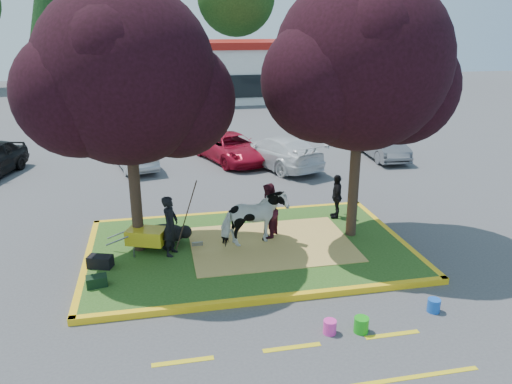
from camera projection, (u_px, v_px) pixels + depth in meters
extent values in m
plane|color=#424244|center=(249.00, 251.00, 13.10)|extent=(90.00, 90.00, 0.00)
cube|color=#254C17|center=(249.00, 249.00, 13.08)|extent=(8.00, 5.00, 0.15)
cube|color=yellow|center=(272.00, 299.00, 10.68)|extent=(8.30, 0.16, 0.15)
cube|color=yellow|center=(233.00, 214.00, 15.47)|extent=(8.30, 0.16, 0.15)
cube|color=yellow|center=(87.00, 263.00, 12.30)|extent=(0.16, 5.30, 0.15)
cube|color=yellow|center=(393.00, 236.00, 13.86)|extent=(0.16, 5.30, 0.15)
cube|color=#E6BD5E|center=(271.00, 244.00, 13.17)|extent=(4.20, 3.00, 0.01)
cylinder|color=black|center=(135.00, 184.00, 12.32)|extent=(0.28, 0.28, 3.53)
sphere|color=black|center=(126.00, 75.00, 11.47)|extent=(4.20, 4.20, 4.20)
sphere|color=black|center=(177.00, 99.00, 12.08)|extent=(2.86, 2.86, 2.86)
sphere|color=black|center=(78.00, 94.00, 11.12)|extent=(2.86, 2.86, 2.86)
cylinder|color=black|center=(355.00, 170.00, 13.20)|extent=(0.28, 0.28, 3.70)
sphere|color=black|center=(362.00, 62.00, 12.31)|extent=(4.40, 4.40, 4.40)
sphere|color=black|center=(401.00, 87.00, 12.94)|extent=(2.99, 2.99, 2.99)
sphere|color=black|center=(323.00, 81.00, 11.95)|extent=(2.99, 2.99, 2.99)
cube|color=yellow|center=(183.00, 362.00, 8.82)|extent=(1.10, 0.12, 0.01)
cube|color=yellow|center=(292.00, 347.00, 9.20)|extent=(1.10, 0.12, 0.01)
cube|color=yellow|center=(392.00, 335.00, 9.59)|extent=(1.10, 0.12, 0.01)
cube|color=silver|center=(206.00, 73.00, 38.81)|extent=(20.00, 8.00, 4.00)
cube|color=maroon|center=(205.00, 44.00, 38.12)|extent=(20.40, 8.40, 0.50)
cube|color=black|center=(213.00, 87.00, 35.25)|extent=(19.00, 0.10, 1.60)
cylinder|color=black|center=(63.00, 67.00, 44.88)|extent=(0.44, 0.44, 3.92)
cylinder|color=black|center=(153.00, 69.00, 47.94)|extent=(0.44, 0.44, 3.08)
sphere|color=#143811|center=(149.00, 10.00, 46.24)|extent=(6.16, 6.16, 6.16)
cylinder|color=black|center=(237.00, 65.00, 48.45)|extent=(0.44, 0.44, 3.64)
cylinder|color=black|center=(314.00, 64.00, 50.46)|extent=(0.44, 0.44, 3.50)
cone|color=black|center=(316.00, 1.00, 48.54)|extent=(5.00, 5.00, 10.62)
cylinder|color=black|center=(391.00, 65.00, 51.11)|extent=(0.44, 0.44, 3.22)
sphere|color=#143811|center=(396.00, 8.00, 49.34)|extent=(6.44, 6.44, 6.44)
imported|color=silver|center=(254.00, 219.00, 12.92)|extent=(1.84, 1.15, 1.44)
ellipsoid|color=black|center=(163.00, 234.00, 13.15)|extent=(1.31, 0.93, 0.51)
imported|color=black|center=(170.00, 226.00, 12.35)|extent=(0.56, 0.66, 1.54)
imported|color=#3F121C|center=(268.00, 211.00, 13.36)|extent=(0.89, 0.93, 1.52)
imported|color=black|center=(337.00, 196.00, 14.79)|extent=(0.50, 0.84, 1.33)
cylinder|color=black|center=(168.00, 244.00, 12.74)|extent=(0.34, 0.19, 0.34)
cylinder|color=slate|center=(134.00, 253.00, 12.40)|extent=(0.04, 0.04, 0.25)
cylinder|color=slate|center=(134.00, 246.00, 12.78)|extent=(0.04, 0.04, 0.25)
cube|color=gold|center=(147.00, 236.00, 12.55)|extent=(1.08, 0.87, 0.38)
cylinder|color=slate|center=(117.00, 241.00, 12.21)|extent=(0.59, 0.26, 0.32)
cylinder|color=slate|center=(118.00, 234.00, 12.60)|extent=(0.59, 0.26, 0.32)
cube|color=black|center=(100.00, 262.00, 11.88)|extent=(0.64, 0.48, 0.29)
cube|color=black|center=(97.00, 281.00, 11.03)|extent=(0.49, 0.35, 0.24)
cylinder|color=green|center=(361.00, 325.00, 9.63)|extent=(0.37, 0.37, 0.31)
cylinder|color=#F837A9|center=(330.00, 327.00, 9.59)|extent=(0.33, 0.33, 0.28)
cylinder|color=blue|center=(434.00, 305.00, 10.32)|extent=(0.27, 0.27, 0.29)
imported|color=#A1A4A8|center=(134.00, 154.00, 20.51)|extent=(2.07, 3.80, 1.19)
imported|color=#AA0E26|center=(232.00, 148.00, 21.48)|extent=(3.22, 4.68, 1.19)
imported|color=silver|center=(278.00, 151.00, 20.60)|extent=(3.42, 4.88, 1.31)
imported|color=#595B61|center=(382.00, 145.00, 22.02)|extent=(1.44, 3.69, 1.20)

